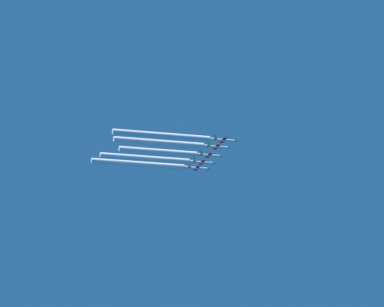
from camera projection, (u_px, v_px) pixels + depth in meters
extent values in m
cylinder|color=silver|center=(198.00, 168.00, 541.95)|extent=(1.03, 8.91, 1.03)
cone|color=#198C33|center=(209.00, 169.00, 543.18)|extent=(0.98, 1.50, 0.98)
ellipsoid|color=black|center=(202.00, 167.00, 542.54)|extent=(0.57, 2.06, 0.46)
cube|color=red|center=(197.00, 168.00, 541.83)|extent=(7.50, 1.78, 0.11)
cube|color=red|center=(189.00, 167.00, 541.00)|extent=(3.19, 1.03, 0.11)
cube|color=#198C33|center=(189.00, 165.00, 541.40)|extent=(0.09, 1.22, 1.59)
cylinder|color=black|center=(188.00, 167.00, 540.85)|extent=(0.77, 0.56, 0.77)
cylinder|color=silver|center=(203.00, 162.00, 531.90)|extent=(1.03, 8.91, 1.03)
cone|color=#198C33|center=(214.00, 163.00, 533.12)|extent=(0.98, 1.50, 0.98)
ellipsoid|color=black|center=(207.00, 162.00, 532.49)|extent=(0.57, 2.06, 0.46)
cube|color=red|center=(202.00, 163.00, 531.77)|extent=(7.50, 1.78, 0.11)
cube|color=red|center=(194.00, 162.00, 530.94)|extent=(3.19, 1.03, 0.11)
cube|color=#198C33|center=(194.00, 159.00, 531.35)|extent=(0.09, 1.22, 1.59)
cylinder|color=black|center=(193.00, 162.00, 530.79)|extent=(0.77, 0.56, 0.77)
cylinder|color=silver|center=(210.00, 155.00, 522.33)|extent=(1.03, 8.91, 1.03)
cone|color=#198C33|center=(221.00, 156.00, 523.56)|extent=(0.98, 1.50, 0.98)
ellipsoid|color=black|center=(214.00, 155.00, 522.92)|extent=(0.57, 2.06, 0.46)
cube|color=red|center=(209.00, 155.00, 522.20)|extent=(7.50, 1.78, 0.11)
cube|color=red|center=(201.00, 155.00, 521.38)|extent=(3.19, 1.03, 0.11)
cube|color=#198C33|center=(201.00, 152.00, 521.78)|extent=(0.09, 1.22, 1.59)
cylinder|color=black|center=(200.00, 155.00, 521.23)|extent=(0.77, 0.56, 0.77)
cylinder|color=silver|center=(218.00, 147.00, 511.74)|extent=(1.03, 8.91, 1.03)
cone|color=#198C33|center=(229.00, 148.00, 512.96)|extent=(0.98, 1.50, 0.98)
ellipsoid|color=black|center=(222.00, 146.00, 512.33)|extent=(0.57, 2.06, 0.46)
cube|color=red|center=(217.00, 147.00, 511.61)|extent=(7.50, 1.78, 0.11)
cube|color=red|center=(209.00, 146.00, 510.78)|extent=(3.19, 1.03, 0.11)
cube|color=#198C33|center=(209.00, 143.00, 511.19)|extent=(0.09, 1.22, 1.59)
cylinder|color=black|center=(207.00, 146.00, 510.63)|extent=(0.77, 0.56, 0.77)
cylinder|color=silver|center=(224.00, 140.00, 501.45)|extent=(1.03, 8.91, 1.03)
cone|color=#198C33|center=(236.00, 141.00, 502.68)|extent=(0.98, 1.50, 0.98)
ellipsoid|color=black|center=(229.00, 140.00, 502.04)|extent=(0.57, 2.06, 0.46)
cube|color=red|center=(223.00, 140.00, 501.33)|extent=(7.50, 1.78, 0.11)
cube|color=red|center=(215.00, 139.00, 500.50)|extent=(3.19, 1.03, 0.11)
cube|color=#198C33|center=(215.00, 136.00, 500.90)|extent=(0.09, 1.22, 1.59)
cylinder|color=black|center=(214.00, 139.00, 500.35)|extent=(0.77, 0.56, 0.77)
cylinder|color=white|center=(148.00, 165.00, 536.45)|extent=(1.26, 37.18, 1.26)
cylinder|color=white|center=(138.00, 164.00, 535.39)|extent=(2.40, 42.76, 2.40)
cylinder|color=white|center=(154.00, 159.00, 526.63)|extent=(1.26, 35.12, 1.26)
cylinder|color=white|center=(145.00, 158.00, 525.64)|extent=(2.40, 40.39, 2.40)
cylinder|color=white|center=(166.00, 152.00, 517.66)|extent=(1.26, 30.09, 1.26)
cylinder|color=white|center=(158.00, 152.00, 516.81)|extent=(2.40, 34.60, 2.40)
cylinder|color=white|center=(168.00, 143.00, 506.58)|extent=(1.26, 34.17, 1.26)
cylinder|color=white|center=(159.00, 142.00, 505.62)|extent=(2.40, 39.30, 2.40)
cylinder|color=white|center=(172.00, 136.00, 496.06)|extent=(1.26, 36.18, 1.26)
cylinder|color=white|center=(162.00, 135.00, 495.04)|extent=(2.40, 41.61, 2.40)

